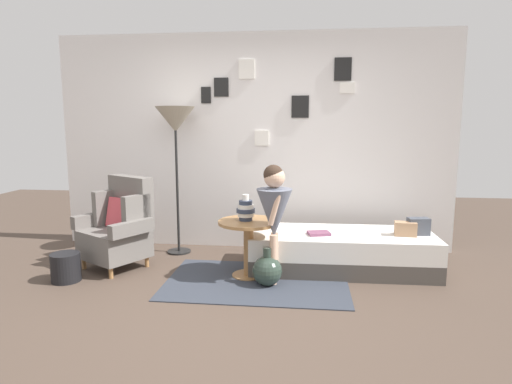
{
  "coord_description": "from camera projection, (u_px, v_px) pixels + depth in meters",
  "views": [
    {
      "loc": [
        0.64,
        -3.33,
        1.54
      ],
      "look_at": [
        0.15,
        0.95,
        0.85
      ],
      "focal_mm": 30.35,
      "sensor_mm": 36.0,
      "label": 1
    }
  ],
  "objects": [
    {
      "name": "ground_plane",
      "position": [
        225.0,
        311.0,
        3.58
      ],
      "size": [
        12.0,
        12.0,
        0.0
      ],
      "primitive_type": "plane",
      "color": "#4C3D33"
    },
    {
      "name": "gallery_wall",
      "position": [
        253.0,
        142.0,
        5.29
      ],
      "size": [
        4.8,
        0.12,
        2.6
      ],
      "color": "silver",
      "rests_on": "ground"
    },
    {
      "name": "rug",
      "position": [
        257.0,
        281.0,
        4.23
      ],
      "size": [
        1.76,
        1.16,
        0.01
      ],
      "primitive_type": "cube",
      "color": "#333842",
      "rests_on": "ground"
    },
    {
      "name": "armchair",
      "position": [
        120.0,
        227.0,
        4.63
      ],
      "size": [
        0.9,
        0.84,
        0.97
      ],
      "color": "#9E7042",
      "rests_on": "ground"
    },
    {
      "name": "daybed",
      "position": [
        341.0,
        251.0,
        4.57
      ],
      "size": [
        1.91,
        0.83,
        0.4
      ],
      "color": "#4C4742",
      "rests_on": "ground"
    },
    {
      "name": "pillow_head",
      "position": [
        418.0,
        226.0,
        4.44
      ],
      "size": [
        0.23,
        0.15,
        0.18
      ],
      "primitive_type": "cube",
      "rotation": [
        0.0,
        0.0,
        0.14
      ],
      "color": "#474C56",
      "rests_on": "daybed"
    },
    {
      "name": "pillow_mid",
      "position": [
        405.0,
        229.0,
        4.4
      ],
      "size": [
        0.23,
        0.14,
        0.14
      ],
      "primitive_type": "cube",
      "rotation": [
        0.0,
        0.0,
        -0.12
      ],
      "color": "tan",
      "rests_on": "daybed"
    },
    {
      "name": "side_table",
      "position": [
        249.0,
        236.0,
        4.32
      ],
      "size": [
        0.61,
        0.61,
        0.58
      ],
      "color": "#9E7042",
      "rests_on": "ground"
    },
    {
      "name": "vase_striped",
      "position": [
        246.0,
        210.0,
        4.3
      ],
      "size": [
        0.19,
        0.19,
        0.26
      ],
      "color": "#2D384C",
      "rests_on": "side_table"
    },
    {
      "name": "floor_lamp",
      "position": [
        175.0,
        124.0,
        4.97
      ],
      "size": [
        0.45,
        0.45,
        1.73
      ],
      "color": "black",
      "rests_on": "ground"
    },
    {
      "name": "person_child",
      "position": [
        274.0,
        208.0,
        4.09
      ],
      "size": [
        0.34,
        0.34,
        1.15
      ],
      "color": "#D8AD8E",
      "rests_on": "ground"
    },
    {
      "name": "book_on_daybed",
      "position": [
        319.0,
        233.0,
        4.45
      ],
      "size": [
        0.25,
        0.21,
        0.03
      ],
      "primitive_type": "cube",
      "rotation": [
        0.0,
        0.0,
        0.25
      ],
      "color": "#7D4562",
      "rests_on": "daybed"
    },
    {
      "name": "demijohn_near",
      "position": [
        267.0,
        270.0,
        4.12
      ],
      "size": [
        0.29,
        0.29,
        0.37
      ],
      "color": "#2D3D33",
      "rests_on": "ground"
    },
    {
      "name": "magazine_basket",
      "position": [
        66.0,
        267.0,
        4.24
      ],
      "size": [
        0.28,
        0.28,
        0.28
      ],
      "primitive_type": "cylinder",
      "color": "black",
      "rests_on": "ground"
    }
  ]
}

